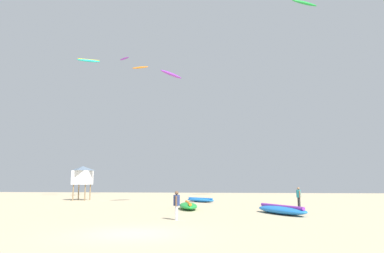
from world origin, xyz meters
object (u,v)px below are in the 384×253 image
(kite_aloft_1, at_px, (124,59))
(kite_aloft_2, at_px, (89,61))
(person_foreground, at_px, (177,203))
(lifeguard_tower, at_px, (83,175))
(kite_grounded_near, at_px, (281,210))
(kite_aloft_3, at_px, (140,67))
(kite_grounded_far, at_px, (188,206))
(kite_aloft_5, at_px, (171,74))
(kite_grounded_mid, at_px, (200,200))
(kite_aloft_6, at_px, (305,3))
(person_midground, at_px, (299,196))

(kite_aloft_1, distance_m, kite_aloft_2, 5.44)
(person_foreground, relative_size, lifeguard_tower, 0.40)
(person_foreground, relative_size, kite_aloft_1, 0.81)
(kite_grounded_near, xyz_separation_m, kite_aloft_3, (-18.80, 30.52, 21.32))
(kite_grounded_far, height_order, kite_aloft_1, kite_aloft_1)
(kite_aloft_5, bearing_deg, lifeguard_tower, 149.03)
(kite_grounded_mid, bearing_deg, person_foreground, -88.75)
(kite_aloft_5, bearing_deg, kite_grounded_mid, 64.42)
(person_foreground, bearing_deg, kite_aloft_2, -59.81)
(lifeguard_tower, height_order, kite_aloft_6, kite_aloft_6)
(kite_grounded_far, relative_size, kite_aloft_6, 1.17)
(kite_grounded_far, bearing_deg, kite_aloft_1, 121.62)
(person_foreground, xyz_separation_m, kite_aloft_2, (-18.36, 27.98, 19.57))
(kite_grounded_mid, distance_m, kite_aloft_5, 14.06)
(kite_aloft_3, bearing_deg, kite_grounded_far, -66.12)
(kite_aloft_1, height_order, kite_aloft_6, kite_aloft_6)
(person_foreground, bearing_deg, kite_grounded_far, -90.31)
(kite_aloft_3, relative_size, kite_aloft_5, 0.95)
(person_midground, bearing_deg, person_foreground, -143.16)
(kite_grounded_mid, xyz_separation_m, kite_grounded_far, (0.00, -10.23, 0.05))
(person_foreground, relative_size, kite_aloft_3, 0.53)
(kite_grounded_mid, distance_m, kite_aloft_3, 29.58)
(person_foreground, bearing_deg, kite_aloft_3, -73.80)
(person_midground, relative_size, kite_aloft_5, 0.53)
(kite_aloft_1, xyz_separation_m, kite_aloft_6, (26.80, -1.47, 6.59))
(kite_grounded_far, distance_m, kite_aloft_1, 31.62)
(kite_aloft_6, bearing_deg, person_midground, -107.16)
(lifeguard_tower, distance_m, kite_aloft_3, 23.62)
(kite_aloft_5, distance_m, kite_aloft_6, 25.98)
(kite_aloft_3, bearing_deg, kite_aloft_5, -66.48)
(kite_grounded_near, xyz_separation_m, kite_grounded_far, (-6.91, 3.67, -0.01))
(kite_aloft_2, distance_m, kite_aloft_3, 9.43)
(person_foreground, height_order, kite_aloft_6, kite_aloft_6)
(lifeguard_tower, height_order, kite_aloft_1, kite_aloft_1)
(person_foreground, relative_size, kite_aloft_2, 0.47)
(kite_aloft_5, bearing_deg, person_midground, -9.76)
(kite_grounded_near, relative_size, kite_aloft_5, 1.62)
(person_foreground, bearing_deg, person_midground, -131.22)
(person_foreground, xyz_separation_m, kite_grounded_mid, (-0.40, 18.48, -0.73))
(person_foreground, height_order, kite_aloft_2, kite_aloft_2)
(kite_grounded_near, distance_m, kite_aloft_6, 36.11)
(kite_grounded_mid, height_order, kite_aloft_1, kite_aloft_1)
(kite_aloft_1, xyz_separation_m, kite_aloft_3, (0.69, 6.42, 0.74))
(kite_aloft_1, relative_size, kite_aloft_2, 0.58)
(kite_aloft_1, xyz_separation_m, kite_aloft_2, (-5.38, -0.71, -0.35))
(person_midground, height_order, kite_grounded_far, person_midground)
(person_foreground, xyz_separation_m, kite_aloft_6, (13.82, 27.22, 26.51))
(kite_aloft_2, xyz_separation_m, kite_aloft_3, (6.07, 7.13, 1.08))
(kite_grounded_near, height_order, kite_aloft_3, kite_aloft_3)
(kite_aloft_6, bearing_deg, kite_grounded_near, -107.88)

